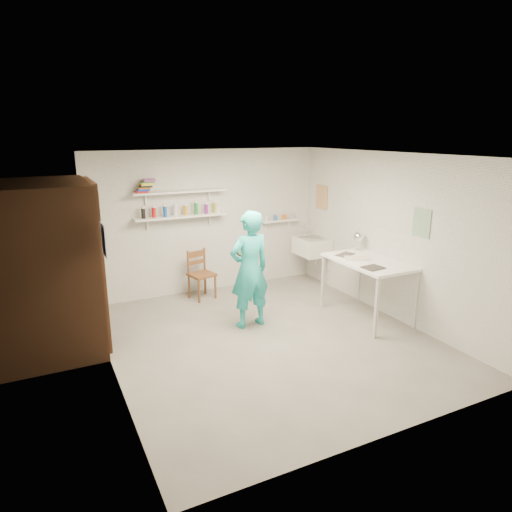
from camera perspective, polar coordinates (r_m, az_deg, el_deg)
name	(u,v)px	position (r m, az deg, el deg)	size (l,w,h in m)	color
floor	(269,340)	(6.18, 1.66, -10.41)	(4.00, 4.50, 0.02)	slate
ceiling	(271,154)	(5.58, 1.86, 12.61)	(4.00, 4.50, 0.02)	silver
wall_back	(208,222)	(7.78, -6.08, 4.29)	(4.00, 0.02, 2.40)	silver
wall_front	(397,314)	(4.01, 17.16, -6.90)	(4.00, 0.02, 2.40)	silver
wall_left	(105,273)	(5.17, -18.35, -2.02)	(0.02, 4.50, 2.40)	silver
wall_right	(392,237)	(6.91, 16.66, 2.35)	(0.02, 4.50, 2.40)	silver
doorway_recess	(95,266)	(6.23, -19.43, -1.16)	(0.02, 0.90, 2.00)	black
corridor_box	(34,269)	(6.19, -25.99, -1.48)	(1.40, 1.50, 2.10)	brown
door_lintel	(89,184)	(6.04, -20.12, 8.47)	(0.06, 1.05, 0.10)	brown
door_jamb_near	(103,276)	(5.76, -18.60, -2.40)	(0.06, 0.10, 2.00)	brown
door_jamb_far	(92,256)	(6.71, -19.81, -0.05)	(0.06, 0.10, 2.00)	brown
shelf_lower	(181,216)	(7.48, -9.37, 4.90)	(1.50, 0.22, 0.03)	white
shelf_upper	(180,192)	(7.42, -9.50, 7.94)	(1.50, 0.22, 0.03)	white
ledge_shelf	(280,221)	(8.27, 2.99, 4.44)	(0.70, 0.14, 0.03)	white
poster_left	(104,240)	(5.13, -18.51, 1.89)	(0.01, 0.28, 0.36)	#334C7F
poster_right_a	(322,197)	(8.22, 8.21, 7.28)	(0.01, 0.34, 0.42)	#995933
poster_right_b	(422,223)	(6.46, 20.00, 3.92)	(0.01, 0.30, 0.38)	#3F724C
belfast_sink	(312,246)	(8.17, 7.00, 1.20)	(0.48, 0.60, 0.30)	white
man	(250,270)	(6.30, -0.81, -1.72)	(0.60, 0.40, 1.65)	#25BDBA
wall_clock	(244,247)	(6.43, -1.50, 1.16)	(0.30, 0.30, 0.04)	beige
wooden_chair	(202,275)	(7.53, -6.79, -2.33)	(0.38, 0.36, 0.81)	brown
work_table	(367,289)	(6.90, 13.73, -4.04)	(0.79, 1.32, 0.88)	white
desk_lamp	(359,237)	(7.25, 12.74, 2.37)	(0.16, 0.16, 0.16)	silver
spray_cans	(181,210)	(7.46, -9.40, 5.66)	(1.29, 0.06, 0.17)	black
book_stack	(145,186)	(7.27, -13.65, 8.47)	(0.30, 0.14, 0.20)	red
ledge_pots	(280,217)	(8.26, 2.99, 4.85)	(0.48, 0.07, 0.09)	silver
papers	(369,260)	(6.77, 13.97, -0.46)	(0.30, 0.22, 0.02)	silver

